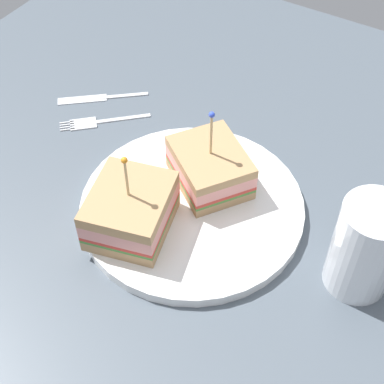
{
  "coord_description": "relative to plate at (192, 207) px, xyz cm",
  "views": [
    {
      "loc": [
        38.2,
        23.25,
        53.72
      ],
      "look_at": [
        0.0,
        0.0,
        3.38
      ],
      "focal_mm": 54.4,
      "sensor_mm": 36.0,
      "label": 1
    }
  ],
  "objects": [
    {
      "name": "sandwich_half_back",
      "position": [
        6.49,
        -4.05,
        3.44
      ],
      "size": [
        11.5,
        10.59,
        11.05
      ],
      "color": "tan",
      "rests_on": "plate"
    },
    {
      "name": "knife",
      "position": [
        -10.89,
        -22.6,
        -0.51
      ],
      "size": [
        9.07,
        10.73,
        0.35
      ],
      "color": "silver",
      "rests_on": "ground_plane"
    },
    {
      "name": "sandwich_half_front",
      "position": [
        -4.15,
        0.15,
        3.13
      ],
      "size": [
        11.79,
        12.21,
        11.03
      ],
      "color": "tan",
      "rests_on": "plate"
    },
    {
      "name": "ground_plane",
      "position": [
        0.0,
        0.0,
        -1.69
      ],
      "size": [
        98.42,
        98.42,
        2.0
      ],
      "primitive_type": "cube",
      "color": "#4C5660"
    },
    {
      "name": "fork",
      "position": [
        -6.52,
        -19.71,
        -0.51
      ],
      "size": [
        9.34,
        10.02,
        0.35
      ],
      "color": "silver",
      "rests_on": "ground_plane"
    },
    {
      "name": "plate",
      "position": [
        0.0,
        0.0,
        0.0
      ],
      "size": [
        26.61,
        26.61,
        1.38
      ],
      "primitive_type": "cylinder",
      "color": "white",
      "rests_on": "ground_plane"
    },
    {
      "name": "drink_glass",
      "position": [
        -0.94,
        20.14,
        4.43
      ],
      "size": [
        6.92,
        6.92,
        11.51
      ],
      "color": "#B74C33",
      "rests_on": "ground_plane"
    }
  ]
}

